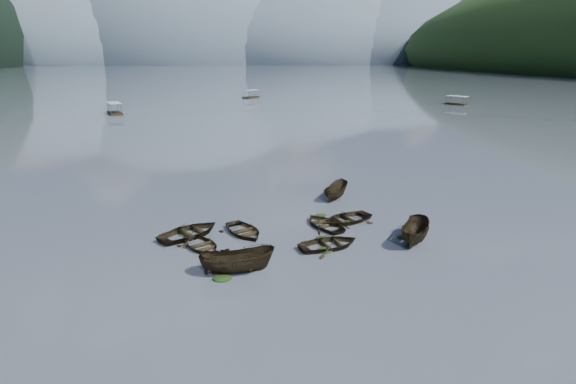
{
  "coord_description": "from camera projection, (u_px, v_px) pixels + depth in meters",
  "views": [
    {
      "loc": [
        -5.49,
        -23.02,
        12.76
      ],
      "look_at": [
        0.0,
        12.0,
        2.0
      ],
      "focal_mm": 28.0,
      "sensor_mm": 36.0,
      "label": 1
    }
  ],
  "objects": [
    {
      "name": "weed_clump_1",
      "position": [
        247.0,
        263.0,
        28.9
      ],
      "size": [
        0.91,
        0.73,
        0.2
      ],
      "primitive_type": "ellipsoid",
      "color": "black",
      "rests_on": "ground"
    },
    {
      "name": "weed_clump_6",
      "position": [
        322.0,
        239.0,
        32.64
      ],
      "size": [
        1.08,
        0.9,
        0.22
      ],
      "primitive_type": "ellipsoid",
      "color": "black",
      "rests_on": "ground"
    },
    {
      "name": "weed_clump_7",
      "position": [
        321.0,
        216.0,
        37.37
      ],
      "size": [
        0.98,
        0.78,
        0.21
      ],
      "primitive_type": "ellipsoid",
      "color": "black",
      "rests_on": "ground"
    },
    {
      "name": "rowboat_4",
      "position": [
        329.0,
        247.0,
        31.23
      ],
      "size": [
        5.02,
        4.12,
        0.91
      ],
      "primitive_type": "imported",
      "rotation": [
        0.0,
        0.0,
        1.82
      ],
      "color": "black",
      "rests_on": "ground"
    },
    {
      "name": "weed_clump_3",
      "position": [
        351.0,
        222.0,
        35.96
      ],
      "size": [
        0.97,
        0.82,
        0.22
      ],
      "primitive_type": "ellipsoid",
      "color": "black",
      "rests_on": "ground"
    },
    {
      "name": "rowboat_7",
      "position": [
        346.0,
        222.0,
        36.06
      ],
      "size": [
        5.43,
        4.76,
        0.93
      ],
      "primitive_type": "imported",
      "rotation": [
        0.0,
        0.0,
        5.12
      ],
      "color": "black",
      "rests_on": "ground"
    },
    {
      "name": "rowboat_6",
      "position": [
        244.0,
        234.0,
        33.6
      ],
      "size": [
        4.4,
        5.01,
        0.86
      ],
      "primitive_type": "imported",
      "rotation": [
        0.0,
        0.0,
        0.41
      ],
      "color": "black",
      "rests_on": "ground"
    },
    {
      "name": "pontoon_left",
      "position": [
        115.0,
        114.0,
        103.17
      ],
      "size": [
        4.68,
        7.01,
        2.49
      ],
      "primitive_type": null,
      "rotation": [
        0.0,
        0.0,
        0.34
      ],
      "color": "black",
      "rests_on": "ground"
    },
    {
      "name": "haze_mtn_c",
      "position": [
        288.0,
        63.0,
        897.86
      ],
      "size": [
        520.0,
        520.0,
        260.0
      ],
      "primitive_type": "ellipsoid",
      "color": "#475666",
      "rests_on": "ground"
    },
    {
      "name": "weed_clump_0",
      "position": [
        222.0,
        279.0,
        26.78
      ],
      "size": [
        1.16,
        0.95,
        0.25
      ],
      "primitive_type": "ellipsoid",
      "color": "black",
      "rests_on": "ground"
    },
    {
      "name": "rowboat_0",
      "position": [
        202.0,
        248.0,
        31.13
      ],
      "size": [
        4.2,
        4.65,
        0.79
      ],
      "primitive_type": "imported",
      "rotation": [
        0.0,
        0.0,
        0.49
      ],
      "color": "black",
      "rests_on": "ground"
    },
    {
      "name": "rowboat_3",
      "position": [
        325.0,
        226.0,
        35.1
      ],
      "size": [
        4.2,
        4.89,
        0.85
      ],
      "primitive_type": "imported",
      "rotation": [
        0.0,
        0.0,
        3.5
      ],
      "color": "black",
      "rests_on": "ground"
    },
    {
      "name": "haze_mtn_b",
      "position": [
        186.0,
        63.0,
        868.2
      ],
      "size": [
        520.0,
        520.0,
        340.0
      ],
      "primitive_type": "ellipsoid",
      "color": "#475666",
      "rests_on": "ground"
    },
    {
      "name": "rowboat_2",
      "position": [
        238.0,
        272.0,
        27.65
      ],
      "size": [
        4.67,
        1.81,
        1.8
      ],
      "primitive_type": "imported",
      "rotation": [
        0.0,
        0.0,
        1.58
      ],
      "color": "black",
      "rests_on": "ground"
    },
    {
      "name": "pontoon_centre",
      "position": [
        251.0,
        98.0,
        143.2
      ],
      "size": [
        5.84,
        6.29,
        2.33
      ],
      "primitive_type": null,
      "rotation": [
        0.0,
        0.0,
        -0.7
      ],
      "color": "black",
      "rests_on": "ground"
    },
    {
      "name": "rowboat_8",
      "position": [
        335.0,
        198.0,
        42.11
      ],
      "size": [
        3.68,
        4.33,
        1.62
      ],
      "primitive_type": "imported",
      "rotation": [
        0.0,
        0.0,
        2.53
      ],
      "color": "black",
      "rests_on": "ground"
    },
    {
      "name": "ground_plane",
      "position": [
        320.0,
        283.0,
        26.28
      ],
      "size": [
        2400.0,
        2400.0,
        0.0
      ],
      "primitive_type": "plane",
      "color": "#4B525E"
    },
    {
      "name": "haze_mtn_a",
      "position": [
        77.0,
        63.0,
        838.55
      ],
      "size": [
        520.0,
        520.0,
        280.0
      ],
      "primitive_type": "ellipsoid",
      "color": "#475666",
      "rests_on": "ground"
    },
    {
      "name": "rowboat_5",
      "position": [
        415.0,
        242.0,
        32.14
      ],
      "size": [
        4.06,
        4.77,
        1.78
      ],
      "primitive_type": "imported",
      "rotation": [
        0.0,
        0.0,
        -0.61
      ],
      "color": "black",
      "rests_on": "ground"
    },
    {
      "name": "pontoon_right",
      "position": [
        456.0,
        105.0,
        122.79
      ],
      "size": [
        5.13,
        6.32,
        2.26
      ],
      "primitive_type": null,
      "rotation": [
        0.0,
        0.0,
        0.54
      ],
      "color": "black",
      "rests_on": "ground"
    },
    {
      "name": "haze_mtn_d",
      "position": [
        375.0,
        63.0,
        924.54
      ],
      "size": [
        520.0,
        520.0,
        220.0
      ],
      "primitive_type": "ellipsoid",
      "color": "#475666",
      "rests_on": "ground"
    },
    {
      "name": "weed_clump_2",
      "position": [
        325.0,
        251.0,
        30.65
      ],
      "size": [
        1.22,
        0.98,
        0.27
      ],
      "primitive_type": "ellipsoid",
      "color": "black",
      "rests_on": "ground"
    },
    {
      "name": "weed_clump_5",
      "position": [
        185.0,
        235.0,
        33.39
      ],
      "size": [
        0.94,
        0.76,
        0.2
      ],
      "primitive_type": "ellipsoid",
      "color": "black",
      "rests_on": "ground"
    },
    {
      "name": "rowboat_1",
      "position": [
        190.0,
        236.0,
        33.22
      ],
      "size": [
        5.99,
        5.74,
        1.01
      ],
      "primitive_type": "imported",
      "rotation": [
        0.0,
        0.0,
        2.23
      ],
      "color": "black",
      "rests_on": "ground"
    },
    {
      "name": "weed_clump_4",
      "position": [
        404.0,
        238.0,
        32.85
      ],
      "size": [
        1.07,
        0.85,
        0.22
      ],
      "primitive_type": "ellipsoid",
      "color": "black",
      "rests_on": "ground"
    }
  ]
}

